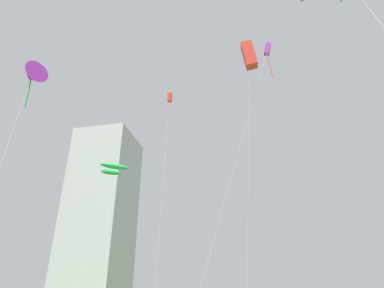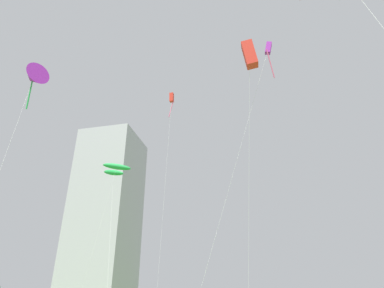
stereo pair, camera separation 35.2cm
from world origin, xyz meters
TOP-DOWN VIEW (x-y plane):
  - kite_flying_0 at (7.00, 16.65)m, footprint 7.82×2.39m
  - kite_flying_1 at (-12.21, 27.84)m, footprint 4.04×2.71m
  - kite_flying_3 at (-5.09, 26.83)m, footprint 0.64×4.19m
  - kite_flying_4 at (-13.50, 29.79)m, footprint 7.71×11.35m
  - kite_flying_5 at (5.23, 14.33)m, footprint 2.48×2.19m
  - kite_flying_7 at (-11.73, 10.12)m, footprint 4.08×6.04m
  - distant_highrise_0 at (-57.99, 119.12)m, footprint 23.60×25.20m

SIDE VIEW (x-z plane):
  - kite_flying_1 at x=-12.21m, z-range 8.91..28.02m
  - kite_flying_4 at x=-13.50m, z-range 8.85..28.22m
  - kite_flying_7 at x=-11.73m, z-range 8.93..28.79m
  - kite_flying_5 at x=5.23m, z-range 10.24..33.31m
  - kite_flying_0 at x=7.00m, z-range 11.47..36.37m
  - kite_flying_3 at x=-5.09m, z-range 13.00..40.89m
  - distant_highrise_0 at x=-57.99m, z-range 0.00..73.53m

